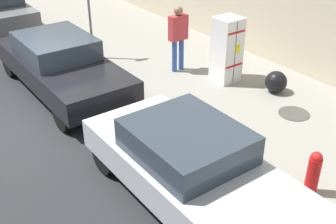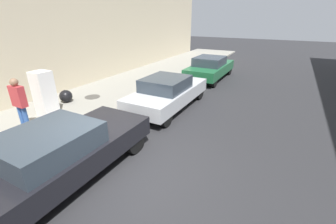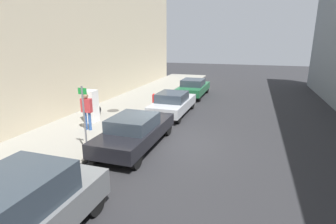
{
  "view_description": "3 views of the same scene",
  "coord_description": "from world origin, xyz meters",
  "px_view_note": "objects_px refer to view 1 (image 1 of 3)",
  "views": [
    {
      "loc": [
        2.48,
        8.54,
        4.88
      ],
      "look_at": [
        -1.88,
        2.56,
        0.7
      ],
      "focal_mm": 45.0,
      "sensor_mm": 36.0,
      "label": 1
    },
    {
      "loc": [
        3.17,
        -3.63,
        3.65
      ],
      "look_at": [
        0.1,
        2.07,
        0.88
      ],
      "focal_mm": 24.0,
      "sensor_mm": 36.0,
      "label": 2
    },
    {
      "loc": [
        3.34,
        -10.27,
        4.36
      ],
      "look_at": [
        -0.68,
        2.03,
        0.79
      ],
      "focal_mm": 28.0,
      "sensor_mm": 36.0,
      "label": 3
    }
  ],
  "objects_px": {
    "street_sign_post": "(89,9)",
    "pedestrian_walking_far": "(178,34)",
    "parked_sedan_dark": "(61,64)",
    "parked_sedan_silver": "(193,167)",
    "fire_hydrant": "(313,173)",
    "discarded_refrigerator": "(227,50)",
    "trash_bag": "(276,82)"
  },
  "relations": [
    {
      "from": "street_sign_post",
      "to": "pedestrian_walking_far",
      "type": "height_order",
      "value": "street_sign_post"
    },
    {
      "from": "discarded_refrigerator",
      "to": "street_sign_post",
      "type": "relative_size",
      "value": 0.65
    },
    {
      "from": "fire_hydrant",
      "to": "parked_sedan_dark",
      "type": "relative_size",
      "value": 0.17
    },
    {
      "from": "fire_hydrant",
      "to": "trash_bag",
      "type": "distance_m",
      "value": 3.86
    },
    {
      "from": "parked_sedan_dark",
      "to": "parked_sedan_silver",
      "type": "xyz_separation_m",
      "value": [
        -0.0,
        5.28,
        -0.03
      ]
    },
    {
      "from": "pedestrian_walking_far",
      "to": "parked_sedan_silver",
      "type": "height_order",
      "value": "pedestrian_walking_far"
    },
    {
      "from": "fire_hydrant",
      "to": "parked_sedan_silver",
      "type": "bearing_deg",
      "value": -34.69
    },
    {
      "from": "discarded_refrigerator",
      "to": "parked_sedan_silver",
      "type": "bearing_deg",
      "value": 40.43
    },
    {
      "from": "fire_hydrant",
      "to": "parked_sedan_silver",
      "type": "distance_m",
      "value": 2.02
    },
    {
      "from": "fire_hydrant",
      "to": "street_sign_post",
      "type": "bearing_deg",
      "value": -88.92
    },
    {
      "from": "parked_sedan_silver",
      "to": "fire_hydrant",
      "type": "bearing_deg",
      "value": 145.31
    },
    {
      "from": "fire_hydrant",
      "to": "parked_sedan_dark",
      "type": "height_order",
      "value": "parked_sedan_dark"
    },
    {
      "from": "street_sign_post",
      "to": "fire_hydrant",
      "type": "xyz_separation_m",
      "value": [
        -0.15,
        7.68,
        -1.03
      ]
    },
    {
      "from": "street_sign_post",
      "to": "pedestrian_walking_far",
      "type": "bearing_deg",
      "value": 123.47
    },
    {
      "from": "trash_bag",
      "to": "parked_sedan_dark",
      "type": "height_order",
      "value": "parked_sedan_dark"
    },
    {
      "from": "street_sign_post",
      "to": "fire_hydrant",
      "type": "relative_size",
      "value": 3.12
    },
    {
      "from": "discarded_refrigerator",
      "to": "parked_sedan_dark",
      "type": "bearing_deg",
      "value": -31.51
    },
    {
      "from": "street_sign_post",
      "to": "trash_bag",
      "type": "distance_m",
      "value": 5.53
    },
    {
      "from": "discarded_refrigerator",
      "to": "parked_sedan_silver",
      "type": "relative_size",
      "value": 0.38
    },
    {
      "from": "discarded_refrigerator",
      "to": "fire_hydrant",
      "type": "bearing_deg",
      "value": 65.27
    },
    {
      "from": "pedestrian_walking_far",
      "to": "fire_hydrant",
      "type": "bearing_deg",
      "value": 53.56
    },
    {
      "from": "parked_sedan_dark",
      "to": "parked_sedan_silver",
      "type": "bearing_deg",
      "value": 90.0
    },
    {
      "from": "trash_bag",
      "to": "pedestrian_walking_far",
      "type": "distance_m",
      "value": 2.87
    },
    {
      "from": "parked_sedan_dark",
      "to": "parked_sedan_silver",
      "type": "relative_size",
      "value": 1.07
    },
    {
      "from": "parked_sedan_dark",
      "to": "parked_sedan_silver",
      "type": "height_order",
      "value": "parked_sedan_dark"
    },
    {
      "from": "pedestrian_walking_far",
      "to": "parked_sedan_dark",
      "type": "relative_size",
      "value": 0.38
    },
    {
      "from": "discarded_refrigerator",
      "to": "trash_bag",
      "type": "height_order",
      "value": "discarded_refrigerator"
    },
    {
      "from": "fire_hydrant",
      "to": "pedestrian_walking_far",
      "type": "xyz_separation_m",
      "value": [
        -1.32,
        -5.46,
        0.63
      ]
    },
    {
      "from": "street_sign_post",
      "to": "parked_sedan_silver",
      "type": "height_order",
      "value": "street_sign_post"
    },
    {
      "from": "pedestrian_walking_far",
      "to": "parked_sedan_silver",
      "type": "xyz_separation_m",
      "value": [
        2.98,
        4.31,
        -0.48
      ]
    },
    {
      "from": "trash_bag",
      "to": "parked_sedan_silver",
      "type": "distance_m",
      "value": 4.52
    },
    {
      "from": "fire_hydrant",
      "to": "pedestrian_walking_far",
      "type": "bearing_deg",
      "value": -103.58
    }
  ]
}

